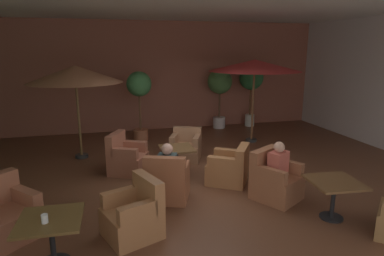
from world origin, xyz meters
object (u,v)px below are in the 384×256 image
at_px(cafe_table_front_left, 51,229).
at_px(patron_with_friend, 278,161).
at_px(cafe_table_front_right, 334,189).
at_px(armchair_mid_center_west, 167,183).
at_px(armchair_mid_center_south, 127,158).
at_px(iced_drink_cup, 45,219).
at_px(patio_umbrella_tall_red, 75,75).
at_px(cafe_table_mid_center, 177,154).
at_px(armchair_mid_center_north, 229,168).
at_px(armchair_front_right_north, 275,181).
at_px(patio_umbrella_center_beige, 255,66).
at_px(potted_tree_mid_right, 220,86).
at_px(armchair_front_left_north, 3,217).
at_px(potted_tree_left_corner, 251,81).
at_px(patron_blue_shirt, 167,162).
at_px(armchair_front_left_south, 134,216).
at_px(potted_tree_mid_left, 139,92).
at_px(armchair_mid_center_east, 186,148).

bearing_deg(cafe_table_front_left, patron_with_friend, 15.24).
xyz_separation_m(cafe_table_front_right, armchair_mid_center_west, (-2.48, 1.36, -0.19)).
distance_m(armchair_mid_center_south, iced_drink_cup, 3.40).
bearing_deg(armchair_mid_center_west, patio_umbrella_tall_red, 119.82).
xyz_separation_m(cafe_table_front_right, cafe_table_mid_center, (-2.07, 2.44, -0.01)).
bearing_deg(armchair_mid_center_north, armchair_front_right_north, -58.89).
bearing_deg(patio_umbrella_center_beige, patio_umbrella_tall_red, -176.41).
distance_m(armchair_front_right_north, cafe_table_mid_center, 2.16).
xyz_separation_m(cafe_table_front_right, potted_tree_mid_right, (0.31, 6.51, 0.95)).
bearing_deg(patio_umbrella_center_beige, armchair_front_left_north, -145.67).
distance_m(cafe_table_front_right, armchair_mid_center_north, 2.14).
xyz_separation_m(cafe_table_front_left, iced_drink_cup, (-0.04, -0.10, 0.20)).
bearing_deg(potted_tree_left_corner, patron_blue_shirt, -127.56).
bearing_deg(armchair_front_left_north, cafe_table_front_right, -8.10).
bearing_deg(armchair_front_left_south, potted_tree_mid_left, 82.98).
bearing_deg(armchair_front_left_south, cafe_table_front_right, -5.21).
height_order(potted_tree_left_corner, patron_blue_shirt, potted_tree_left_corner).
bearing_deg(patio_umbrella_tall_red, patio_umbrella_center_beige, 3.59).
bearing_deg(armchair_front_left_south, armchair_mid_center_north, 36.58).
bearing_deg(armchair_mid_center_south, cafe_table_mid_center, -25.86).
bearing_deg(armchair_front_right_north, potted_tree_mid_left, 112.79).
xyz_separation_m(armchair_front_left_south, armchair_mid_center_south, (0.06, 2.66, 0.01)).
xyz_separation_m(armchair_mid_center_south, patio_umbrella_center_beige, (3.78, 1.66, 1.90)).
relative_size(cafe_table_front_left, armchair_mid_center_west, 0.84).
distance_m(armchair_front_right_north, potted_tree_mid_left, 5.21).
xyz_separation_m(cafe_table_front_right, potted_tree_left_corner, (1.46, 6.51, 1.09)).
bearing_deg(patio_umbrella_center_beige, armchair_mid_center_north, -122.52).
distance_m(cafe_table_front_right, iced_drink_cup, 4.29).
distance_m(armchair_front_right_north, armchair_mid_center_west, 1.98).
relative_size(armchair_mid_center_south, potted_tree_mid_right, 0.48).
xyz_separation_m(armchair_front_left_south, patio_umbrella_center_beige, (3.84, 4.31, 1.91)).
distance_m(armchair_mid_center_east, armchair_mid_center_south, 1.59).
bearing_deg(armchair_mid_center_north, potted_tree_left_corner, 61.32).
xyz_separation_m(patio_umbrella_center_beige, potted_tree_mid_right, (-0.36, 1.91, -0.77)).
xyz_separation_m(cafe_table_front_right, patio_umbrella_tall_red, (-4.17, 4.30, 1.58)).
distance_m(armchair_mid_center_north, armchair_mid_center_south, 2.30).
distance_m(potted_tree_mid_right, iced_drink_cup, 8.19).
height_order(armchair_mid_center_north, potted_tree_mid_left, potted_tree_mid_left).
height_order(armchair_front_left_south, armchair_mid_center_west, armchair_mid_center_west).
xyz_separation_m(armchair_mid_center_west, potted_tree_left_corner, (3.94, 5.15, 1.28)).
xyz_separation_m(armchair_mid_center_north, armchair_mid_center_east, (-0.52, 1.67, -0.01)).
bearing_deg(patron_blue_shirt, armchair_front_left_north, -164.94).
bearing_deg(cafe_table_front_left, patio_umbrella_center_beige, 43.95).
bearing_deg(armchair_mid_center_north, cafe_table_front_left, -148.05).
relative_size(cafe_table_mid_center, patio_umbrella_center_beige, 0.27).
relative_size(patio_umbrella_tall_red, potted_tree_left_corner, 1.09).
relative_size(armchair_mid_center_west, patio_umbrella_tall_red, 0.41).
distance_m(armchair_mid_center_east, patron_blue_shirt, 2.29).
distance_m(cafe_table_mid_center, armchair_mid_center_west, 1.17).
relative_size(cafe_table_front_left, armchair_front_left_north, 0.71).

